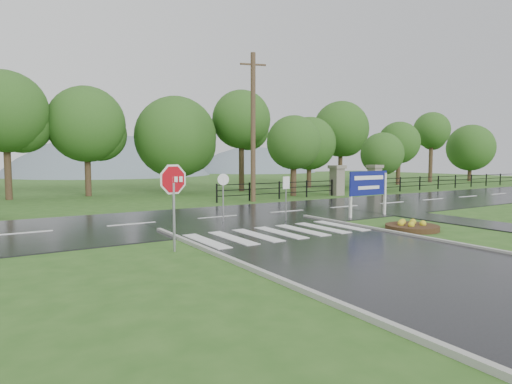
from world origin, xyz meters
TOP-DOWN VIEW (x-y plane):
  - ground at (0.00, 0.00)m, footprint 120.00×120.00m
  - main_road at (0.00, 10.00)m, footprint 90.00×8.00m
  - walkway at (8.50, 4.00)m, footprint 2.20×11.00m
  - crosswalk at (0.00, 5.00)m, footprint 6.50×2.80m
  - curb_left at (-3.55, -4.00)m, footprint 0.15×24.00m
  - pillar_west at (13.00, 16.00)m, footprint 1.00×1.00m
  - pillar_east at (17.00, 16.00)m, footprint 1.00×1.00m
  - fence_west at (7.75, 16.00)m, footprint 9.58×0.08m
  - fence_east at (27.75, 16.00)m, footprint 20.58×0.08m
  - hills at (3.49, 65.00)m, footprint 102.00×48.00m
  - treeline at (1.00, 24.00)m, footprint 83.20×5.20m
  - stop_sign at (-4.37, 4.30)m, footprint 1.21×0.28m
  - estate_billboard at (6.17, 6.52)m, footprint 2.48×0.14m
  - flower_bed at (4.83, 2.99)m, footprint 2.01×2.01m
  - reg_sign_small at (2.01, 7.39)m, footprint 0.43×0.13m
  - reg_sign_round at (-0.50, 8.50)m, footprint 0.48×0.16m
  - utility_pole_east at (5.34, 15.50)m, footprint 1.61×0.62m
  - entrance_tree_left at (10.08, 17.50)m, footprint 3.96×3.96m
  - entrance_tree_right at (19.51, 17.50)m, footprint 3.63×3.63m

SIDE VIEW (x-z plane):
  - hills at x=3.49m, z-range -39.54..8.46m
  - ground at x=0.00m, z-range 0.00..0.00m
  - main_road at x=0.00m, z-range -0.02..0.02m
  - walkway at x=8.50m, z-range -0.02..0.02m
  - curb_left at x=-3.55m, z-range -0.06..0.06m
  - treeline at x=1.00m, z-range -5.00..5.00m
  - crosswalk at x=0.00m, z-range 0.05..0.07m
  - flower_bed at x=4.83m, z-range -0.05..0.35m
  - fence_west at x=7.75m, z-range 0.12..1.32m
  - fence_east at x=27.75m, z-range 0.14..1.34m
  - pillar_west at x=13.00m, z-range 0.06..2.30m
  - pillar_east at x=17.00m, z-range 0.06..2.30m
  - reg_sign_round at x=-0.50m, z-range 0.29..2.41m
  - reg_sign_small at x=2.01m, z-range 0.43..2.41m
  - estate_billboard at x=6.17m, z-range 0.41..2.58m
  - stop_sign at x=-4.37m, z-range 0.54..3.31m
  - entrance_tree_right at x=19.51m, z-range 0.64..5.59m
  - entrance_tree_left at x=10.08m, z-range 0.94..6.84m
  - utility_pole_east at x=5.34m, z-range 0.08..9.41m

